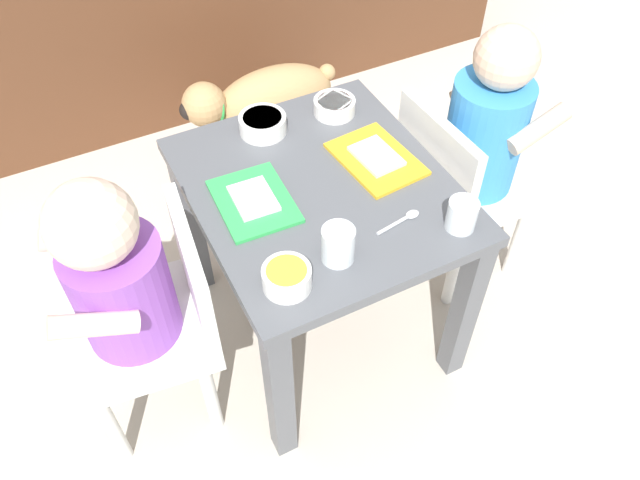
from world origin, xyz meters
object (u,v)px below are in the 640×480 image
seated_child_right (481,137)px  water_cup_left (462,216)px  food_tray_left (254,201)px  water_cup_right (338,246)px  veggie_bowl_near (287,277)px  cereal_bowl_right_side (263,124)px  spoon_by_left_tray (402,220)px  seated_child_left (126,285)px  food_tray_right (376,158)px  veggie_bowl_far (334,106)px  dining_table (320,216)px  dog (264,102)px

seated_child_right → water_cup_left: (-0.23, -0.23, 0.06)m
food_tray_left → water_cup_right: 0.21m
seated_child_right → veggie_bowl_near: size_ratio=8.10×
water_cup_left → veggie_bowl_near: water_cup_left is taller
cereal_bowl_right_side → spoon_by_left_tray: 0.38m
seated_child_left → cereal_bowl_right_side: seated_child_left is taller
water_cup_left → spoon_by_left_tray: water_cup_left is taller
food_tray_left → cereal_bowl_right_side: 0.22m
food_tray_right → water_cup_left: water_cup_left is taller
veggie_bowl_far → cereal_bowl_right_side: (-0.17, 0.01, 0.00)m
seated_child_left → veggie_bowl_near: seated_child_left is taller
water_cup_right → veggie_bowl_near: size_ratio=0.82×
food_tray_left → veggie_bowl_far: size_ratio=2.01×
food_tray_left → cereal_bowl_right_side: (0.10, 0.19, 0.01)m
food_tray_right → veggie_bowl_far: bearing=90.3°
seated_child_right → spoon_by_left_tray: seated_child_right is taller
food_tray_left → seated_child_right: bearing=-0.1°
cereal_bowl_right_side → veggie_bowl_near: size_ratio=1.19×
food_tray_right → cereal_bowl_right_side: (-0.17, 0.19, 0.01)m
cereal_bowl_right_side → veggie_bowl_near: bearing=-108.1°
seated_child_right → water_cup_left: seated_child_right is taller
food_tray_left → food_tray_right: bearing=0.0°
spoon_by_left_tray → dining_table: bearing=120.3°
water_cup_right → dog: bearing=76.4°
dog → veggie_bowl_far: size_ratio=5.24×
veggie_bowl_near → spoon_by_left_tray: 0.26m
food_tray_left → food_tray_right: same height
food_tray_left → dining_table: bearing=-5.5°
dining_table → spoon_by_left_tray: 0.20m
food_tray_right → cereal_bowl_right_side: 0.25m
seated_child_right → water_cup_right: size_ratio=9.89×
dining_table → water_cup_right: size_ratio=8.13×
water_cup_left → cereal_bowl_right_side: size_ratio=0.59×
seated_child_left → cereal_bowl_right_side: (0.37, 0.24, 0.06)m
dog → spoon_by_left_tray: 0.82m
water_cup_left → cereal_bowl_right_side: (-0.21, 0.42, -0.01)m
dining_table → water_cup_left: 0.30m
dining_table → dog: size_ratio=1.17×
food_tray_right → veggie_bowl_far: 0.18m
food_tray_left → water_cup_left: 0.39m
food_tray_right → veggie_bowl_near: 0.36m
seated_child_left → dog: 0.88m
seated_child_left → dog: bearing=50.4°
seated_child_left → seated_child_right: bearing=3.2°
seated_child_left → dining_table: bearing=4.7°
dining_table → water_cup_left: size_ratio=9.43×
dog → seated_child_left: bearing=-129.6°
veggie_bowl_near → spoon_by_left_tray: (0.25, 0.04, -0.02)m
dining_table → veggie_bowl_near: 0.28m
seated_child_right → veggie_bowl_far: bearing=146.3°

